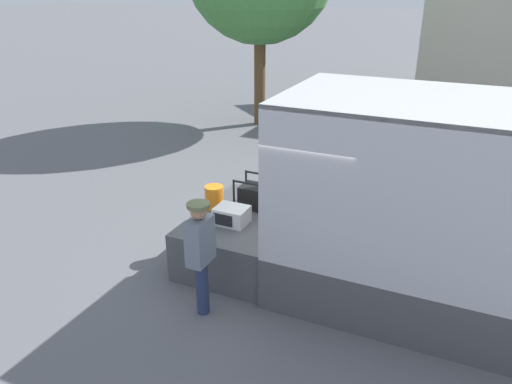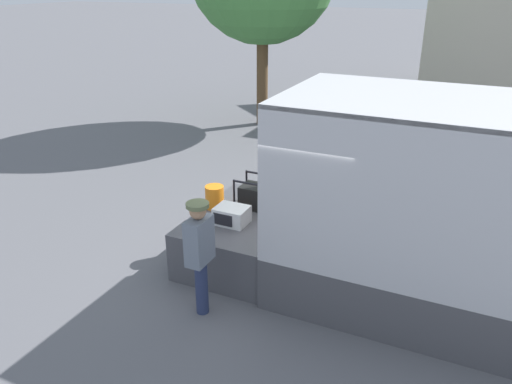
% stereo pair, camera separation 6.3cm
% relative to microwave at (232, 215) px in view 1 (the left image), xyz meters
% --- Properties ---
extents(ground_plane, '(160.00, 160.00, 0.00)m').
position_rel_microwave_xyz_m(ground_plane, '(0.85, 0.35, -0.95)').
color(ground_plane, slate).
extents(tailgate_deck, '(1.59, 2.31, 0.81)m').
position_rel_microwave_xyz_m(tailgate_deck, '(0.06, 0.35, -0.54)').
color(tailgate_deck, '#4C4C51').
rests_on(tailgate_deck, ground).
extents(microwave, '(0.52, 0.42, 0.28)m').
position_rel_microwave_xyz_m(microwave, '(0.00, 0.00, 0.00)').
color(microwave, white).
rests_on(microwave, tailgate_deck).
extents(portable_generator, '(0.64, 0.51, 0.54)m').
position_rel_microwave_xyz_m(portable_generator, '(0.12, 0.73, 0.07)').
color(portable_generator, black).
rests_on(portable_generator, tailgate_deck).
extents(orange_bucket, '(0.32, 0.32, 0.39)m').
position_rel_microwave_xyz_m(orange_bucket, '(-0.54, 0.40, 0.06)').
color(orange_bucket, orange).
rests_on(orange_bucket, tailgate_deck).
extents(worker_person, '(0.31, 0.44, 1.73)m').
position_rel_microwave_xyz_m(worker_person, '(0.17, -1.28, 0.11)').
color(worker_person, navy).
rests_on(worker_person, ground).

